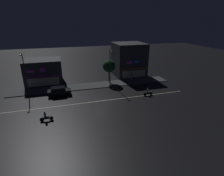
# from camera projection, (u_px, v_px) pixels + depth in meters

# --- Properties ---
(ground_plane) EXTENTS (140.00, 140.00, 0.00)m
(ground_plane) POSITION_uv_depth(u_px,v_px,m) (102.00, 101.00, 31.93)
(ground_plane) COLOR black
(lane_divider_stripe) EXTENTS (33.04, 0.16, 0.01)m
(lane_divider_stripe) POSITION_uv_depth(u_px,v_px,m) (102.00, 101.00, 31.92)
(lane_divider_stripe) COLOR beige
(lane_divider_stripe) RESTS_ON ground
(sidewalk_far) EXTENTS (34.78, 3.86, 0.14)m
(sidewalk_far) POSITION_uv_depth(u_px,v_px,m) (94.00, 85.00, 39.20)
(sidewalk_far) COLOR #424447
(sidewalk_far) RESTS_ON ground
(storefront_left_block) EXTENTS (7.94, 6.40, 5.51)m
(storefront_left_block) POSITION_uv_depth(u_px,v_px,m) (44.00, 71.00, 40.02)
(storefront_left_block) COLOR #383A3F
(storefront_left_block) RESTS_ON ground
(storefront_center_block) EXTENTS (7.48, 7.70, 8.27)m
(storefront_center_block) POSITION_uv_depth(u_px,v_px,m) (129.00, 59.00, 45.57)
(storefront_center_block) COLOR #383A3F
(storefront_center_block) RESTS_ON ground
(streetlamp_west) EXTENTS (0.44, 1.64, 7.82)m
(streetlamp_west) POSITION_uv_depth(u_px,v_px,m) (25.00, 70.00, 33.54)
(streetlamp_west) COLOR #47494C
(streetlamp_west) RESTS_ON sidewalk_far
(streetlamp_mid) EXTENTS (0.44, 1.64, 7.93)m
(streetlamp_mid) POSITION_uv_depth(u_px,v_px,m) (110.00, 65.00, 37.72)
(streetlamp_mid) COLOR #47494C
(streetlamp_mid) RESTS_ON sidewalk_far
(pedestrian_on_sidewalk) EXTENTS (0.41, 0.41, 1.99)m
(pedestrian_on_sidewalk) POSITION_uv_depth(u_px,v_px,m) (131.00, 77.00, 41.95)
(pedestrian_on_sidewalk) COLOR gray
(pedestrian_on_sidewalk) RESTS_ON sidewalk_far
(street_tree) EXTENTS (2.87, 2.87, 5.26)m
(street_tree) POSITION_uv_depth(u_px,v_px,m) (109.00, 66.00, 39.76)
(street_tree) COLOR #473323
(street_tree) RESTS_ON sidewalk_far
(parked_car_near_kerb) EXTENTS (4.30, 1.98, 1.67)m
(parked_car_near_kerb) POSITION_uv_depth(u_px,v_px,m) (59.00, 91.00, 33.98)
(parked_car_near_kerb) COLOR black
(parked_car_near_kerb) RESTS_ON ground
(motorcycle_lead) EXTENTS (1.90, 0.60, 1.52)m
(motorcycle_lead) POSITION_uv_depth(u_px,v_px,m) (46.00, 117.00, 25.39)
(motorcycle_lead) COLOR black
(motorcycle_lead) RESTS_ON ground
(motorcycle_following) EXTENTS (1.90, 0.60, 1.52)m
(motorcycle_following) POSITION_uv_depth(u_px,v_px,m) (148.00, 92.00, 33.99)
(motorcycle_following) COLOR black
(motorcycle_following) RESTS_ON ground
(traffic_cone) EXTENTS (0.36, 0.36, 0.55)m
(traffic_cone) POSITION_uv_depth(u_px,v_px,m) (113.00, 88.00, 37.31)
(traffic_cone) COLOR orange
(traffic_cone) RESTS_ON ground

